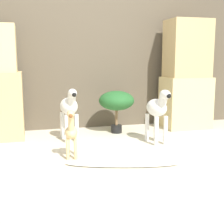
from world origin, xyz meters
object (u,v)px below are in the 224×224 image
Objects in this scene: giraffe_figurine at (71,131)px; surfboard at (121,163)px; zebra_right at (158,109)px; potted_palm_front at (116,102)px; zebra_left at (69,108)px.

surfboard is (0.43, -0.33, -0.27)m from giraffe_figurine.
zebra_right is 1.12m from giraffe_figurine.
giraffe_figurine is at bearing -127.93° from potted_palm_front.
zebra_right is 1.27× the size of giraffe_figurine.
giraffe_figurine reaches higher than surfboard.
potted_palm_front is at bearing 52.07° from giraffe_figurine.
zebra_left is 0.60× the size of surfboard.
zebra_right is at bearing 44.51° from surfboard.
zebra_right reaches higher than potted_palm_front.
giraffe_figurine is at bearing 142.62° from surfboard.
zebra_left reaches higher than surfboard.
giraffe_figurine is (-0.07, -0.70, -0.13)m from zebra_left.
zebra_left is at bearing -159.14° from potted_palm_front.
giraffe_figurine is (-1.07, -0.31, -0.13)m from zebra_right.
zebra_right and zebra_left have the same top height.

